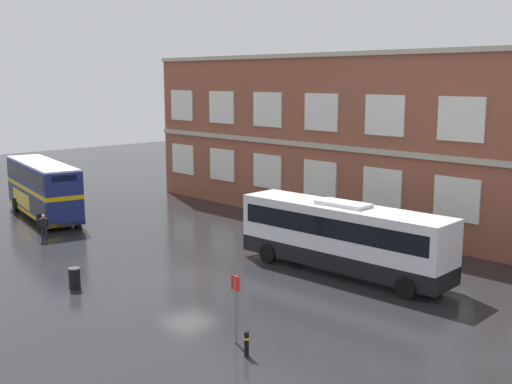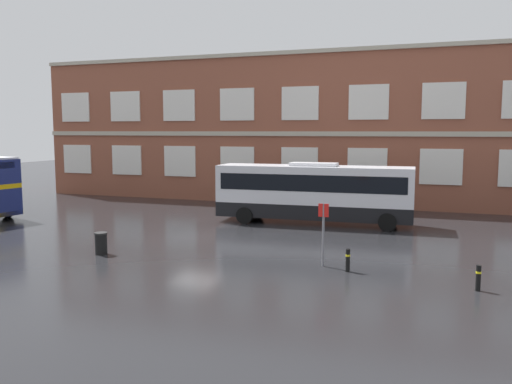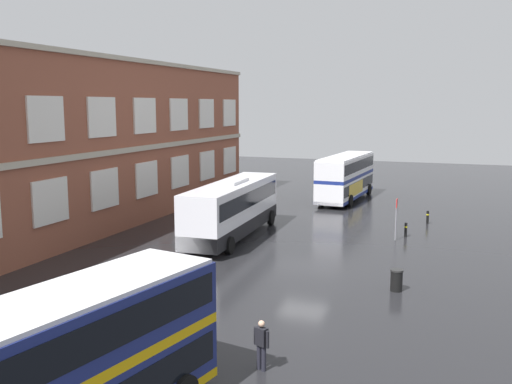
{
  "view_description": "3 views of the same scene",
  "coord_description": "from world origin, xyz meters",
  "px_view_note": "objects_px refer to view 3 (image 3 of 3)",
  "views": [
    {
      "loc": [
        25.22,
        -19.47,
        10.1
      ],
      "look_at": [
        3.59,
        1.39,
        4.73
      ],
      "focal_mm": 44.75,
      "sensor_mm": 36.0,
      "label": 1
    },
    {
      "loc": [
        12.71,
        -25.77,
        5.76
      ],
      "look_at": [
        2.75,
        2.14,
        2.34
      ],
      "focal_mm": 37.36,
      "sensor_mm": 36.0,
      "label": 2
    },
    {
      "loc": [
        -28.78,
        -8.0,
        8.63
      ],
      "look_at": [
        -0.27,
        2.62,
        3.96
      ],
      "focal_mm": 40.18,
      "sensor_mm": 36.0,
      "label": 3
    }
  ],
  "objects_px": {
    "double_decker_near": "(37,383)",
    "bus_stand_flag": "(396,215)",
    "station_litter_bin": "(396,280)",
    "waiting_passenger": "(261,343)",
    "safety_bollard_west": "(428,217)",
    "double_decker_middle": "(346,177)",
    "safety_bollard_east": "(406,230)",
    "touring_coach": "(233,209)"
  },
  "relations": [
    {
      "from": "double_decker_middle",
      "to": "safety_bollard_east",
      "type": "bearing_deg",
      "value": -153.09
    },
    {
      "from": "double_decker_near",
      "to": "station_litter_bin",
      "type": "bearing_deg",
      "value": -21.25
    },
    {
      "from": "waiting_passenger",
      "to": "safety_bollard_east",
      "type": "bearing_deg",
      "value": -6.47
    },
    {
      "from": "double_decker_near",
      "to": "station_litter_bin",
      "type": "relative_size",
      "value": 10.96
    },
    {
      "from": "waiting_passenger",
      "to": "bus_stand_flag",
      "type": "bearing_deg",
      "value": -5.38
    },
    {
      "from": "double_decker_near",
      "to": "waiting_passenger",
      "type": "relative_size",
      "value": 6.64
    },
    {
      "from": "double_decker_middle",
      "to": "safety_bollard_east",
      "type": "height_order",
      "value": "double_decker_middle"
    },
    {
      "from": "waiting_passenger",
      "to": "double_decker_middle",
      "type": "bearing_deg",
      "value": 7.13
    },
    {
      "from": "station_litter_bin",
      "to": "safety_bollard_west",
      "type": "distance_m",
      "value": 16.34
    },
    {
      "from": "double_decker_near",
      "to": "double_decker_middle",
      "type": "xyz_separation_m",
      "value": [
        41.1,
        1.1,
        0.0
      ]
    },
    {
      "from": "double_decker_middle",
      "to": "touring_coach",
      "type": "bearing_deg",
      "value": 167.22
    },
    {
      "from": "double_decker_near",
      "to": "bus_stand_flag",
      "type": "bearing_deg",
      "value": -10.82
    },
    {
      "from": "double_decker_near",
      "to": "waiting_passenger",
      "type": "distance_m",
      "value": 7.48
    },
    {
      "from": "double_decker_near",
      "to": "safety_bollard_east",
      "type": "height_order",
      "value": "double_decker_near"
    },
    {
      "from": "double_decker_near",
      "to": "touring_coach",
      "type": "bearing_deg",
      "value": 11.86
    },
    {
      "from": "touring_coach",
      "to": "bus_stand_flag",
      "type": "bearing_deg",
      "value": -74.22
    },
    {
      "from": "double_decker_middle",
      "to": "bus_stand_flag",
      "type": "distance_m",
      "value": 15.68
    },
    {
      "from": "touring_coach",
      "to": "double_decker_middle",
      "type": "bearing_deg",
      "value": -12.78
    },
    {
      "from": "double_decker_middle",
      "to": "waiting_passenger",
      "type": "xyz_separation_m",
      "value": [
        -34.46,
        -4.31,
        -1.22
      ]
    },
    {
      "from": "station_litter_bin",
      "to": "safety_bollard_east",
      "type": "relative_size",
      "value": 1.08
    },
    {
      "from": "touring_coach",
      "to": "safety_bollard_east",
      "type": "relative_size",
      "value": 12.75
    },
    {
      "from": "waiting_passenger",
      "to": "station_litter_bin",
      "type": "relative_size",
      "value": 1.65
    },
    {
      "from": "double_decker_near",
      "to": "safety_bollard_west",
      "type": "relative_size",
      "value": 11.88
    },
    {
      "from": "double_decker_near",
      "to": "double_decker_middle",
      "type": "distance_m",
      "value": 41.12
    },
    {
      "from": "waiting_passenger",
      "to": "double_decker_near",
      "type": "bearing_deg",
      "value": 154.15
    },
    {
      "from": "double_decker_middle",
      "to": "station_litter_bin",
      "type": "distance_m",
      "value": 25.84
    },
    {
      "from": "waiting_passenger",
      "to": "safety_bollard_west",
      "type": "xyz_separation_m",
      "value": [
        26.12,
        -3.45,
        -0.44
      ]
    },
    {
      "from": "touring_coach",
      "to": "bus_stand_flag",
      "type": "height_order",
      "value": "touring_coach"
    },
    {
      "from": "double_decker_near",
      "to": "safety_bollard_west",
      "type": "bearing_deg",
      "value": -11.51
    },
    {
      "from": "waiting_passenger",
      "to": "station_litter_bin",
      "type": "height_order",
      "value": "waiting_passenger"
    },
    {
      "from": "bus_stand_flag",
      "to": "station_litter_bin",
      "type": "distance_m",
      "value": 10.43
    },
    {
      "from": "bus_stand_flag",
      "to": "double_decker_middle",
      "type": "bearing_deg",
      "value": 23.31
    },
    {
      "from": "waiting_passenger",
      "to": "safety_bollard_west",
      "type": "relative_size",
      "value": 1.79
    },
    {
      "from": "safety_bollard_east",
      "to": "double_decker_middle",
      "type": "bearing_deg",
      "value": 26.91
    },
    {
      "from": "double_decker_middle",
      "to": "safety_bollard_west",
      "type": "distance_m",
      "value": 11.52
    },
    {
      "from": "double_decker_near",
      "to": "double_decker_middle",
      "type": "bearing_deg",
      "value": 1.53
    },
    {
      "from": "double_decker_near",
      "to": "safety_bollard_east",
      "type": "xyz_separation_m",
      "value": [
        27.86,
        -5.62,
        -1.66
      ]
    },
    {
      "from": "safety_bollard_west",
      "to": "safety_bollard_east",
      "type": "height_order",
      "value": "same"
    },
    {
      "from": "double_decker_near",
      "to": "double_decker_middle",
      "type": "height_order",
      "value": "same"
    },
    {
      "from": "touring_coach",
      "to": "safety_bollard_west",
      "type": "relative_size",
      "value": 12.75
    },
    {
      "from": "bus_stand_flag",
      "to": "station_litter_bin",
      "type": "height_order",
      "value": "bus_stand_flag"
    },
    {
      "from": "touring_coach",
      "to": "safety_bollard_east",
      "type": "distance_m",
      "value": 11.45
    }
  ]
}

